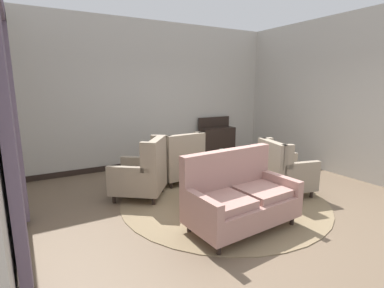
% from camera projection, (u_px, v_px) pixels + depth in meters
% --- Properties ---
extents(ground, '(8.55, 8.55, 0.00)m').
position_uv_depth(ground, '(234.00, 205.00, 4.71)').
color(ground, brown).
extents(wall_back, '(6.27, 0.08, 3.36)m').
position_uv_depth(wall_back, '(158.00, 95.00, 6.96)').
color(wall_back, '#BCB7AD').
rests_on(wall_back, ground).
extents(wall_left, '(0.08, 4.25, 3.36)m').
position_uv_depth(wall_left, '(1.00, 104.00, 3.66)').
color(wall_left, '#BCB7AD').
rests_on(wall_left, ground).
extents(wall_right, '(0.08, 4.25, 3.36)m').
position_uv_depth(wall_right, '(318.00, 95.00, 6.64)').
color(wall_right, '#BCB7AD').
rests_on(wall_right, ground).
extents(baseboard_back, '(6.11, 0.03, 0.12)m').
position_uv_depth(baseboard_back, '(160.00, 161.00, 7.24)').
color(baseboard_back, black).
rests_on(baseboard_back, ground).
extents(area_rug, '(3.45, 3.45, 0.01)m').
position_uv_depth(area_rug, '(223.00, 199.00, 4.97)').
color(area_rug, '#847051').
rests_on(area_rug, ground).
extents(window_with_curtains, '(0.12, 1.99, 2.80)m').
position_uv_depth(window_with_curtains, '(8.00, 120.00, 3.08)').
color(window_with_curtains, silver).
extents(coffee_table, '(0.92, 0.92, 0.53)m').
position_uv_depth(coffee_table, '(220.00, 178.00, 4.71)').
color(coffee_table, black).
rests_on(coffee_table, ground).
extents(porcelain_vase, '(0.15, 0.15, 0.38)m').
position_uv_depth(porcelain_vase, '(222.00, 162.00, 4.70)').
color(porcelain_vase, '#4C7A66').
rests_on(porcelain_vase, coffee_table).
extents(settee, '(1.55, 0.89, 1.04)m').
position_uv_depth(settee, '(239.00, 198.00, 3.93)').
color(settee, tan).
rests_on(settee, ground).
extents(armchair_beside_settee, '(0.87, 0.88, 1.01)m').
position_uv_depth(armchair_beside_settee, '(179.00, 161.00, 5.77)').
color(armchair_beside_settee, gray).
rests_on(armchair_beside_settee, ground).
extents(armchair_foreground_right, '(1.11, 1.09, 1.05)m').
position_uv_depth(armchair_foreground_right, '(143.00, 173.00, 4.95)').
color(armchair_foreground_right, gray).
rests_on(armchair_foreground_right, ground).
extents(armchair_far_left, '(0.94, 0.90, 0.98)m').
position_uv_depth(armchair_far_left, '(284.00, 171.00, 5.10)').
color(armchair_far_left, gray).
rests_on(armchair_far_left, ground).
extents(side_table, '(0.49, 0.49, 0.66)m').
position_uv_depth(side_table, '(269.00, 162.00, 5.86)').
color(side_table, black).
rests_on(side_table, ground).
extents(sideboard, '(0.96, 0.35, 1.08)m').
position_uv_depth(sideboard, '(217.00, 140.00, 7.70)').
color(sideboard, black).
rests_on(sideboard, ground).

